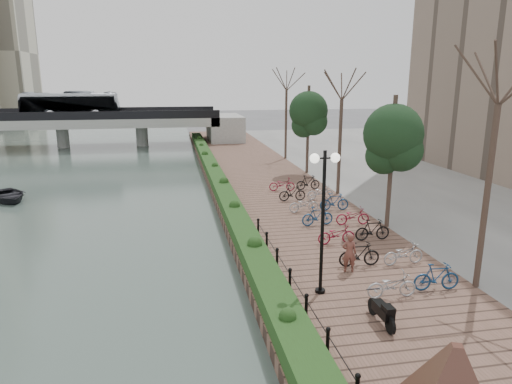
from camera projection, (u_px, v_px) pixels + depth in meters
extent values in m
plane|color=#59595B|center=(269.00, 354.00, 13.11)|extent=(220.00, 220.00, 0.00)
cube|color=#475850|center=(5.00, 185.00, 34.34)|extent=(30.00, 130.00, 0.02)
cube|color=brown|center=(273.00, 194.00, 30.47)|extent=(8.00, 75.00, 0.50)
cube|color=slate|center=(486.00, 185.00, 33.29)|extent=(24.00, 75.00, 0.50)
cube|color=#223C15|center=(218.00, 180.00, 32.13)|extent=(1.10, 56.00, 0.60)
cylinder|color=black|center=(328.00, 342.00, 12.20)|extent=(0.10, 0.10, 0.70)
cylinder|color=black|center=(306.00, 306.00, 14.11)|extent=(0.10, 0.10, 0.70)
cylinder|color=black|center=(290.00, 280.00, 16.02)|extent=(0.10, 0.10, 0.70)
cylinder|color=black|center=(277.00, 258.00, 17.93)|extent=(0.10, 0.10, 0.70)
cylinder|color=black|center=(267.00, 241.00, 19.84)|extent=(0.10, 0.10, 0.70)
cylinder|color=black|center=(258.00, 227.00, 21.75)|extent=(0.10, 0.10, 0.70)
cylinder|color=black|center=(323.00, 224.00, 15.26)|extent=(0.12, 0.12, 4.97)
cylinder|color=black|center=(325.00, 158.00, 14.73)|extent=(0.70, 0.06, 0.06)
sphere|color=white|center=(315.00, 158.00, 14.67)|extent=(0.32, 0.32, 0.32)
sphere|color=white|center=(335.00, 158.00, 14.79)|extent=(0.32, 0.32, 0.32)
imported|color=brown|center=(349.00, 253.00, 17.38)|extent=(0.62, 0.47, 1.53)
imported|color=#A9AAAE|center=(390.00, 283.00, 15.47)|extent=(0.60, 1.72, 0.90)
imported|color=black|center=(359.00, 254.00, 17.94)|extent=(0.47, 1.66, 1.00)
imported|color=maroon|center=(336.00, 234.00, 20.44)|extent=(0.60, 1.71, 0.90)
imported|color=navy|center=(318.00, 217.00, 22.91)|extent=(0.47, 1.66, 1.00)
imported|color=#A9AAAE|center=(304.00, 204.00, 25.41)|extent=(0.60, 1.71, 0.90)
imported|color=black|center=(292.00, 192.00, 27.88)|extent=(0.47, 1.66, 1.00)
imported|color=maroon|center=(282.00, 184.00, 30.37)|extent=(0.60, 1.72, 0.90)
imported|color=navy|center=(438.00, 278.00, 15.78)|extent=(0.47, 1.66, 1.00)
imported|color=#A9AAAE|center=(402.00, 252.00, 18.27)|extent=(0.60, 1.71, 0.90)
imported|color=black|center=(374.00, 231.00, 20.74)|extent=(0.47, 1.66, 1.00)
imported|color=maroon|center=(352.00, 216.00, 23.24)|extent=(0.60, 1.71, 0.90)
imported|color=navy|center=(334.00, 202.00, 25.71)|extent=(0.47, 1.66, 1.00)
imported|color=#A9AAAE|center=(320.00, 192.00, 28.21)|extent=(0.60, 1.71, 0.90)
imported|color=black|center=(308.00, 182.00, 30.68)|extent=(0.47, 1.66, 1.00)
cube|color=gray|center=(61.00, 122.00, 52.73)|extent=(36.00, 8.00, 1.00)
cube|color=black|center=(52.00, 116.00, 48.78)|extent=(36.00, 0.15, 0.90)
cube|color=black|center=(68.00, 111.00, 56.23)|extent=(36.00, 0.15, 0.90)
cylinder|color=gray|center=(63.00, 137.00, 53.15)|extent=(1.40, 1.40, 2.50)
cylinder|color=gray|center=(142.00, 135.00, 54.73)|extent=(1.40, 1.40, 2.50)
imported|color=white|center=(71.00, 104.00, 52.47)|extent=(2.52, 10.77, 3.00)
imported|color=black|center=(8.00, 195.00, 29.62)|extent=(4.12, 4.53, 0.77)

